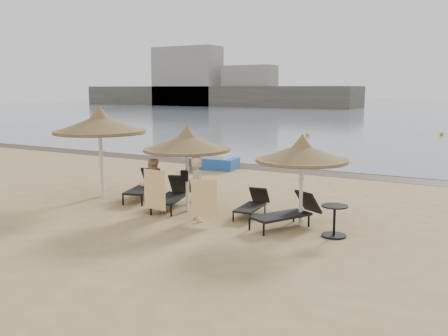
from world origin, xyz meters
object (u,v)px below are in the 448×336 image
at_px(lounger_near_right, 253,204).
at_px(side_table, 334,222).
at_px(palapa_center, 187,143).
at_px(lounger_far_left, 145,186).
at_px(lounger_near_left, 173,194).
at_px(lounger_far_right, 289,212).
at_px(pedal_boat, 215,161).
at_px(person_left, 152,181).
at_px(palapa_left, 100,125).
at_px(person_right, 198,184).
at_px(palapa_right, 302,153).

height_order(lounger_near_right, side_table, side_table).
relative_size(palapa_center, lounger_far_left, 1.18).
xyz_separation_m(lounger_near_left, lounger_far_right, (3.98, -0.29, -0.01)).
relative_size(palapa_center, side_table, 3.29).
height_order(lounger_near_left, pedal_boat, pedal_boat).
xyz_separation_m(palapa_center, person_left, (-0.77, -0.71, -1.12)).
distance_m(lounger_near_left, person_left, 1.05).
relative_size(palapa_center, person_left, 1.38).
relative_size(palapa_center, lounger_near_right, 1.53).
height_order(palapa_left, lounger_near_left, palapa_left).
bearing_deg(lounger_near_left, lounger_far_right, -20.52).
xyz_separation_m(person_left, person_right, (1.65, -0.09, 0.10)).
bearing_deg(person_right, lounger_near_right, -88.18).
bearing_deg(palapa_center, lounger_far_right, -1.78).
relative_size(palapa_left, lounger_near_right, 1.83).
bearing_deg(lounger_far_left, person_left, -62.95).
height_order(lounger_far_right, person_left, person_left).
relative_size(lounger_near_right, person_left, 0.90).
bearing_deg(palapa_left, person_right, -12.92).
distance_m(lounger_far_right, person_right, 2.62).
height_order(lounger_near_left, lounger_far_right, lounger_near_left).
height_order(palapa_right, lounger_far_left, palapa_right).
bearing_deg(lounger_far_left, palapa_center, -36.75).
distance_m(palapa_left, lounger_near_right, 6.00).
bearing_deg(lounger_near_right, palapa_center, -170.53).
xyz_separation_m(palapa_left, lounger_far_left, (1.43, 0.55, -2.04)).
xyz_separation_m(lounger_near_right, side_table, (2.71, -0.91, 0.04)).
relative_size(lounger_far_left, person_right, 1.05).
xyz_separation_m(palapa_left, palapa_right, (7.21, -0.06, -0.49)).
bearing_deg(palapa_center, person_left, -137.02).
height_order(palapa_center, side_table, palapa_center).
bearing_deg(person_left, lounger_near_left, -131.58).
bearing_deg(lounger_near_right, pedal_boat, 122.53).
xyz_separation_m(palapa_right, person_left, (-4.30, -0.90, -1.02)).
xyz_separation_m(palapa_center, lounger_far_left, (-2.23, 0.79, -1.64)).
relative_size(palapa_center, palapa_right, 1.05).
bearing_deg(palapa_right, pedal_boat, 134.32).
distance_m(lounger_far_left, person_right, 3.56).
xyz_separation_m(lounger_near_left, side_table, (5.30, -0.57, -0.04)).
bearing_deg(palapa_right, lounger_far_right, -126.43).
height_order(lounger_near_left, side_table, lounger_near_left).
bearing_deg(lounger_near_right, palapa_left, 177.19).
relative_size(side_table, person_left, 0.42).
relative_size(palapa_left, lounger_near_left, 1.44).
relative_size(palapa_center, lounger_near_left, 1.21).
bearing_deg(palapa_right, palapa_left, 179.53).
distance_m(palapa_left, lounger_far_right, 7.30).
bearing_deg(palapa_right, lounger_near_left, 179.93).
bearing_deg(pedal_boat, side_table, -50.42).
height_order(palapa_left, pedal_boat, palapa_left).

